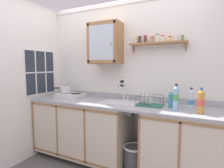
{
  "coord_description": "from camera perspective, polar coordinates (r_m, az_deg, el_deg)",
  "views": [
    {
      "loc": [
        1.04,
        -1.88,
        1.47
      ],
      "look_at": [
        -0.13,
        0.53,
        1.2
      ],
      "focal_mm": 28.49,
      "sensor_mm": 36.0,
      "label": 1
    }
  ],
  "objects": [
    {
      "name": "backsplash",
      "position": [
        2.82,
        4.06,
        -4.05
      ],
      "size": [
        2.68,
        0.02,
        0.08
      ],
      "primitive_type": "cube",
      "color": "#9EA3A8",
      "rests_on": "countertop"
    },
    {
      "name": "back_wall",
      "position": [
        2.82,
        4.36,
        1.23
      ],
      "size": [
        3.32,
        0.07,
        2.47
      ],
      "color": "silver",
      "rests_on": "ground"
    },
    {
      "name": "hot_plate_stove",
      "position": [
        3.03,
        -13.2,
        -3.6
      ],
      "size": [
        0.43,
        0.32,
        0.08
      ],
      "color": "silver",
      "rests_on": "countertop"
    },
    {
      "name": "warning_sign",
      "position": [
        2.82,
        3.23,
        0.43
      ],
      "size": [
        0.16,
        0.01,
        0.23
      ],
      "color": "silver"
    },
    {
      "name": "dish_rack",
      "position": [
        2.42,
        11.72,
        -5.87
      ],
      "size": [
        0.34,
        0.24,
        0.17
      ],
      "color": "#26664C",
      "rests_on": "countertop"
    },
    {
      "name": "trash_bin",
      "position": [
        2.62,
        6.94,
        -22.98
      ],
      "size": [
        0.29,
        0.29,
        0.4
      ],
      "color": "#4C4C51",
      "rests_on": "ground"
    },
    {
      "name": "bottle_juice_amber_0",
      "position": [
        2.19,
        26.6,
        -5.08
      ],
      "size": [
        0.08,
        0.08,
        0.29
      ],
      "color": "gold",
      "rests_on": "countertop"
    },
    {
      "name": "spice_shelf",
      "position": [
        2.6,
        14.02,
        13.01
      ],
      "size": [
        0.79,
        0.14,
        0.23
      ],
      "color": "#996B42"
    },
    {
      "name": "bottle_detergent_teal_2",
      "position": [
        2.35,
        18.39,
        -4.92
      ],
      "size": [
        0.07,
        0.07,
        0.22
      ],
      "color": "teal",
      "rests_on": "countertop"
    },
    {
      "name": "bottle_water_blue_3",
      "position": [
        2.23,
        19.79,
        -4.17
      ],
      "size": [
        0.07,
        0.07,
        0.31
      ],
      "color": "#8CB7E0",
      "rests_on": "countertop"
    },
    {
      "name": "saucepan",
      "position": [
        3.1,
        -14.49,
        -1.67
      ],
      "size": [
        0.3,
        0.27,
        0.1
      ],
      "color": "silver",
      "rests_on": "hot_plate_stove"
    },
    {
      "name": "wall_cabinet",
      "position": [
        2.8,
        -2.14,
        12.86
      ],
      "size": [
        0.5,
        0.31,
        0.62
      ],
      "color": "#996B42"
    },
    {
      "name": "lower_cabinet_run",
      "position": [
        2.97,
        -9.21,
        -14.07
      ],
      "size": [
        1.53,
        0.64,
        0.92
      ],
      "color": "black",
      "rests_on": "ground"
    },
    {
      "name": "lower_cabinet_run_right",
      "position": [
        2.49,
        21.4,
        -18.42
      ],
      "size": [
        0.93,
        0.64,
        0.92
      ],
      "color": "black",
      "rests_on": "ground"
    },
    {
      "name": "sink",
      "position": [
        2.57,
        2.86,
        -6.49
      ],
      "size": [
        0.53,
        0.41,
        0.47
      ],
      "color": "silver",
      "rests_on": "countertop"
    },
    {
      "name": "bottle_water_clear_1",
      "position": [
        2.37,
        24.01,
        -4.62
      ],
      "size": [
        0.06,
        0.06,
        0.26
      ],
      "color": "silver",
      "rests_on": "countertop"
    },
    {
      "name": "window",
      "position": [
        3.22,
        -22.01,
        3.48
      ],
      "size": [
        0.03,
        0.62,
        0.75
      ],
      "color": "#262D38"
    },
    {
      "name": "side_wall_left",
      "position": [
        2.93,
        -29.88,
        0.45
      ],
      "size": [
        0.05,
        3.52,
        2.47
      ],
      "primitive_type": "cube",
      "color": "silver",
      "rests_on": "ground"
    },
    {
      "name": "countertop",
      "position": [
        2.56,
        1.47,
        -6.33
      ],
      "size": [
        2.68,
        0.66,
        0.03
      ],
      "primitive_type": "cube",
      "color": "#9EA3A8",
      "rests_on": "lower_cabinet_run"
    }
  ]
}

